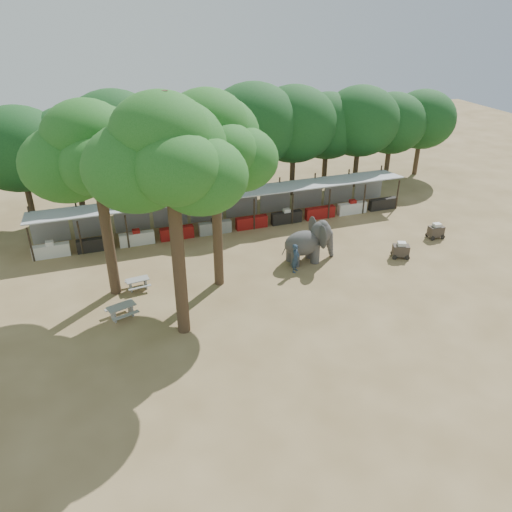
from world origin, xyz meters
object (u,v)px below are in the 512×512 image
object	(u,v)px
yard_tree_back	(210,143)
picnic_table_near	(122,310)
elephant	(309,242)
picnic_table_far	(138,282)
cart_front	(401,250)
cart_back	(436,231)
yard_tree_center	(166,157)
yard_tree_left	(92,155)
handler	(296,258)

from	to	relation	value
yard_tree_back	picnic_table_near	world-z (taller)	yard_tree_back
elephant	picnic_table_far	xyz separation A→B (m)	(-11.01, 0.06, -0.93)
yard_tree_back	cart_front	distance (m)	14.72
yard_tree_back	elephant	size ratio (longest dim) A/B	3.23
picnic_table_far	cart_back	bearing A→B (deg)	-5.98
yard_tree_center	elephant	bearing A→B (deg)	26.45
yard_tree_left	handler	world-z (taller)	yard_tree_left
cart_front	cart_back	distance (m)	4.42
cart_back	yard_tree_left	bearing A→B (deg)	-178.02
picnic_table_near	yard_tree_left	bearing A→B (deg)	77.07
yard_tree_left	picnic_table_far	size ratio (longest dim) A/B	7.64
yard_tree_back	cart_front	size ratio (longest dim) A/B	8.43
handler	yard_tree_back	bearing A→B (deg)	128.16
elephant	cart_front	xyz separation A→B (m)	(5.90, -1.63, -0.81)
cart_front	picnic_table_near	bearing A→B (deg)	-153.96
elephant	handler	size ratio (longest dim) A/B	1.87
yard_tree_center	yard_tree_back	bearing A→B (deg)	53.14
yard_tree_center	picnic_table_near	bearing A→B (deg)	143.39
yard_tree_left	elephant	size ratio (longest dim) A/B	3.13
picnic_table_near	picnic_table_far	distance (m)	2.94
cart_front	elephant	bearing A→B (deg)	-172.54
handler	picnic_table_near	xyz separation A→B (m)	(-10.79, -1.56, -0.46)
cart_front	yard_tree_back	bearing A→B (deg)	-161.48
picnic_table_near	handler	bearing A→B (deg)	-9.12
picnic_table_near	cart_front	distance (m)	18.13
elephant	cart_front	size ratio (longest dim) A/B	2.61
yard_tree_center	cart_front	world-z (taller)	yard_tree_center
elephant	cart_front	distance (m)	6.18
yard_tree_back	picnic_table_far	world-z (taller)	yard_tree_back
yard_tree_center	picnic_table_near	distance (m)	9.39
yard_tree_center	handler	size ratio (longest dim) A/B	6.40
cart_back	cart_front	bearing A→B (deg)	-154.34
elephant	picnic_table_near	world-z (taller)	elephant
yard_tree_center	yard_tree_back	xyz separation A→B (m)	(3.00, 4.00, -0.67)
yard_tree_left	picnic_table_far	distance (m)	7.90
yard_tree_left	cart_back	world-z (taller)	yard_tree_left
yard_tree_left	yard_tree_back	world-z (taller)	yard_tree_back
yard_tree_center	elephant	world-z (taller)	yard_tree_center
picnic_table_near	picnic_table_far	world-z (taller)	picnic_table_near
picnic_table_near	yard_tree_back	bearing A→B (deg)	1.24
yard_tree_left	yard_tree_back	xyz separation A→B (m)	(6.00, -1.00, 0.34)
handler	cart_front	size ratio (longest dim) A/B	1.40
yard_tree_back	handler	size ratio (longest dim) A/B	6.04
picnic_table_near	cart_back	distance (m)	22.34
yard_tree_left	handler	size ratio (longest dim) A/B	5.86
handler	picnic_table_far	world-z (taller)	handler
yard_tree_left	cart_back	xyz separation A→B (m)	(22.40, -0.19, -7.65)
yard_tree_back	picnic_table_near	bearing A→B (deg)	-161.43
yard_tree_center	cart_front	xyz separation A→B (m)	(15.33, 3.06, -8.66)
handler	picnic_table_far	bearing A→B (deg)	125.80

